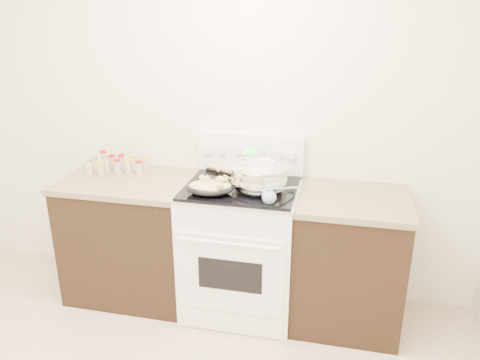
# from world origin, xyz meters

# --- Properties ---
(room_shell) EXTENTS (4.10, 3.60, 2.75)m
(room_shell) POSITION_xyz_m (0.00, 0.00, 1.70)
(room_shell) COLOR white
(room_shell) RESTS_ON ground
(counter_left) EXTENTS (0.93, 0.67, 0.92)m
(counter_left) POSITION_xyz_m (-0.48, 1.43, 0.46)
(counter_left) COLOR black
(counter_left) RESTS_ON ground
(counter_right) EXTENTS (0.73, 0.67, 0.92)m
(counter_right) POSITION_xyz_m (1.08, 1.43, 0.46)
(counter_right) COLOR black
(counter_right) RESTS_ON ground
(kitchen_range) EXTENTS (0.78, 0.73, 1.22)m
(kitchen_range) POSITION_xyz_m (0.35, 1.42, 0.49)
(kitchen_range) COLOR white
(kitchen_range) RESTS_ON ground
(mixing_bowl) EXTENTS (0.44, 0.44, 0.22)m
(mixing_bowl) POSITION_xyz_m (0.48, 1.36, 1.03)
(mixing_bowl) COLOR silver
(mixing_bowl) RESTS_ON kitchen_range
(roasting_pan) EXTENTS (0.34, 0.26, 0.12)m
(roasting_pan) POSITION_xyz_m (0.19, 1.23, 0.99)
(roasting_pan) COLOR black
(roasting_pan) RESTS_ON kitchen_range
(baking_sheet) EXTENTS (0.50, 0.43, 0.06)m
(baking_sheet) POSITION_xyz_m (0.28, 1.70, 0.96)
(baking_sheet) COLOR black
(baking_sheet) RESTS_ON kitchen_range
(wooden_spoon) EXTENTS (0.20, 0.18, 0.04)m
(wooden_spoon) POSITION_xyz_m (0.22, 1.44, 0.95)
(wooden_spoon) COLOR #9E8548
(wooden_spoon) RESTS_ON kitchen_range
(blue_ladle) EXTENTS (0.20, 0.26, 0.11)m
(blue_ladle) POSITION_xyz_m (0.58, 1.18, 0.98)
(blue_ladle) COLOR #779CB2
(blue_ladle) RESTS_ON kitchen_range
(spice_jars) EXTENTS (0.40, 0.24, 0.13)m
(spice_jars) POSITION_xyz_m (-0.63, 1.56, 0.98)
(spice_jars) COLOR #BFB28C
(spice_jars) RESTS_ON counter_left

